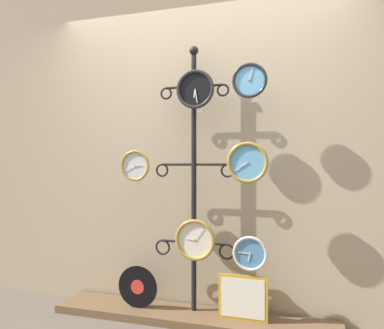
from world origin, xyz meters
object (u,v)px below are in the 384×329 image
Objects in this scene: clock_middle_right at (248,163)px; display_stand at (194,230)px; vinyl_record at (138,287)px; clock_top_right at (250,81)px; clock_bottom_center at (195,240)px; clock_middle_left at (135,166)px; clock_top_center at (195,89)px; picture_frame at (243,298)px; clock_bottom_right at (250,253)px.

display_stand is at bearing 164.76° from clock_middle_right.
clock_middle_right is (0.44, -0.12, 0.53)m from display_stand.
vinyl_record is at bearing -168.60° from display_stand.
clock_middle_right is at bearing -110.80° from clock_top_right.
clock_bottom_center is 0.63m from vinyl_record.
vinyl_record is at bearing 179.13° from clock_bottom_center.
clock_bottom_center is (0.49, 0.02, -0.56)m from clock_middle_left.
clock_top_center is at bearing 178.08° from clock_middle_right.
picture_frame is (0.36, 0.01, -0.40)m from clock_bottom_center.
picture_frame is (-0.05, 0.01, -0.33)m from clock_bottom_right.
vinyl_record is at bearing 179.89° from clock_top_right.
clock_bottom_center is (-0.00, 0.01, -1.13)m from clock_top_center.
clock_top_center reaches higher than clock_middle_right.
clock_top_right is 0.59m from clock_middle_right.
clock_bottom_center reaches higher than vinyl_record.
clock_bottom_right is 0.33m from picture_frame.
picture_frame is at bearing 170.85° from clock_bottom_right.
clock_middle_left is at bearing -110.04° from vinyl_record.
display_stand is 6.38× the size of vinyl_record.
vinyl_record is (-0.48, 0.02, -1.54)m from clock_top_center.
clock_top_right reaches higher than picture_frame.
display_stand is at bearing 112.00° from clock_bottom_center.
clock_middle_right is 1.17× the size of clock_bottom_right.
clock_top_center is 1.15× the size of clock_top_right.
clock_middle_left reaches higher than picture_frame.
display_stand reaches higher than clock_bottom_center.
display_stand reaches higher than clock_middle_right.
vinyl_record is at bearing 177.95° from clock_top_center.
display_stand reaches higher than vinyl_record.
vinyl_record is 0.84m from picture_frame.
clock_bottom_center is 0.42m from clock_bottom_right.
clock_top_right is 0.77× the size of vinyl_record.
display_stand reaches higher than clock_bottom_right.
vinyl_record is at bearing 179.88° from clock_bottom_right.
clock_bottom_right is 0.95m from vinyl_record.
display_stand is 0.70m from clock_middle_right.
clock_middle_left is at bearing -178.63° from clock_top_right.
clock_middle_left is 0.96m from vinyl_record.
clock_top_right reaches higher than clock_middle_left.
clock_top_right is 1.09m from clock_middle_left.
clock_top_right reaches higher than vinyl_record.
display_stand is at bearing 14.01° from clock_middle_left.
clock_top_center reaches higher than clock_middle_left.
clock_middle_right reaches higher than picture_frame.
clock_bottom_right is 0.77× the size of vinyl_record.
display_stand is 1.21m from clock_top_right.
clock_top_right is at bearing 178.18° from clock_bottom_right.
clock_middle_right is 0.95× the size of clock_bottom_center.
display_stand is 5.88× the size of picture_frame.
clock_middle_left is 0.78× the size of clock_bottom_center.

